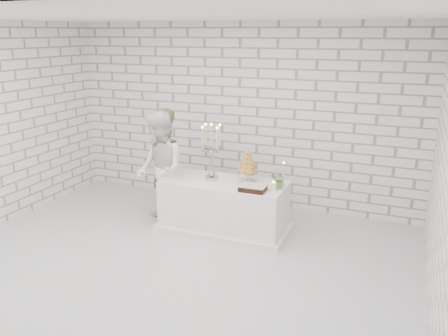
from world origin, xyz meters
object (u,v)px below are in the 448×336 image
bride (160,170)px  candelabra (211,152)px  groom (163,163)px  croquembouche (248,166)px  cake_table (224,206)px

bride → candelabra: (0.73, 0.23, 0.30)m
groom → candelabra: size_ratio=2.05×
candelabra → croquembouche: bearing=13.1°
groom → croquembouche: size_ratio=3.62×
groom → croquembouche: groom is taller
groom → cake_table: bearing=73.5°
groom → bride: bearing=17.8°
bride → cake_table: bearing=63.0°
cake_table → bride: 1.08m
groom → bride: bride is taller
bride → groom: bearing=163.5°
cake_table → croquembouche: size_ratio=3.80×
candelabra → croquembouche: (0.51, 0.12, -0.18)m
bride → croquembouche: 1.30m
candelabra → groom: bearing=167.8°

